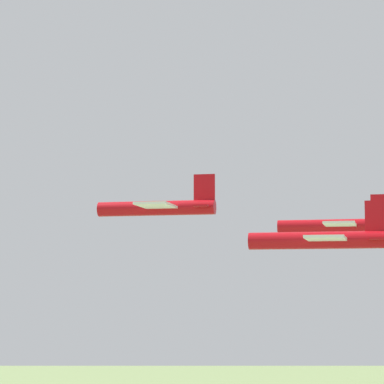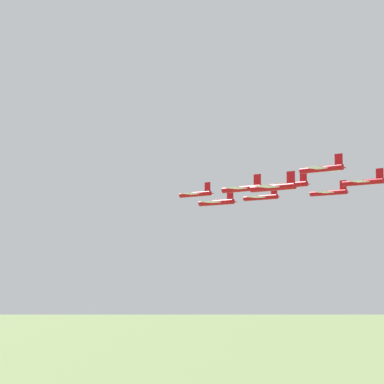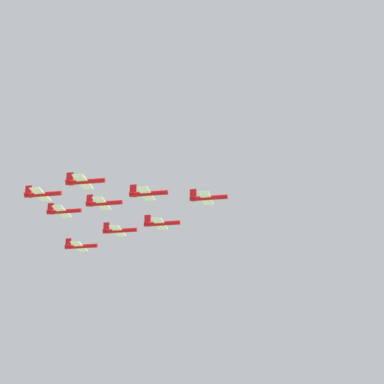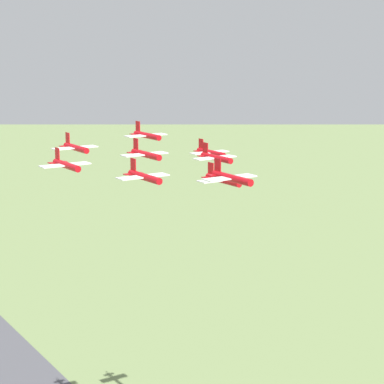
{
  "view_description": "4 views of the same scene",
  "coord_description": "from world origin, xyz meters",
  "px_view_note": "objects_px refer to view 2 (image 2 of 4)",
  "views": [
    {
      "loc": [
        -94.83,
        -36.44,
        79.77
      ],
      "look_at": [
        -19.27,
        -41.32,
        88.2
      ],
      "focal_mm": 85.0,
      "sensor_mm": 36.0,
      "label": 1
    },
    {
      "loc": [
        -185.84,
        -119.48,
        70.0
      ],
      "look_at": [
        -23.2,
        -38.99,
        87.02
      ],
      "focal_mm": 70.0,
      "sensor_mm": 36.0,
      "label": 2
    },
    {
      "loc": [
        158.51,
        -62.96,
        15.14
      ],
      "look_at": [
        -20.31,
        -42.6,
        88.29
      ],
      "focal_mm": 70.0,
      "sensor_mm": 36.0,
      "label": 3
    },
    {
      "loc": [
        74.15,
        34.13,
        108.32
      ],
      "look_at": [
        -15.33,
        -42.79,
        84.61
      ],
      "focal_mm": 70.0,
      "sensor_mm": 36.0,
      "label": 4
    }
  ],
  "objects_px": {
    "jet_5": "(330,193)",
    "jet_7": "(323,169)",
    "jet_2": "(262,197)",
    "jet_0": "(196,194)",
    "jet_8": "(365,182)",
    "jet_1": "(218,202)",
    "jet_3": "(243,189)",
    "jet_4": "(290,185)",
    "jet_6": "(274,187)"
  },
  "relations": [
    {
      "from": "jet_5",
      "to": "jet_7",
      "type": "bearing_deg",
      "value": -150.46
    },
    {
      "from": "jet_2",
      "to": "jet_0",
      "type": "bearing_deg",
      "value": 120.47
    },
    {
      "from": "jet_0",
      "to": "jet_5",
      "type": "height_order",
      "value": "jet_0"
    },
    {
      "from": "jet_2",
      "to": "jet_8",
      "type": "bearing_deg",
      "value": -90.0
    },
    {
      "from": "jet_1",
      "to": "jet_3",
      "type": "height_order",
      "value": "jet_3"
    },
    {
      "from": "jet_4",
      "to": "jet_6",
      "type": "bearing_deg",
      "value": -150.46
    },
    {
      "from": "jet_3",
      "to": "jet_5",
      "type": "xyz_separation_m",
      "value": [
        31.68,
        -9.26,
        1.42
      ]
    },
    {
      "from": "jet_8",
      "to": "jet_4",
      "type": "bearing_deg",
      "value": 120.47
    },
    {
      "from": "jet_2",
      "to": "jet_8",
      "type": "xyz_separation_m",
      "value": [
        -7.87,
        -26.93,
        1.72
      ]
    },
    {
      "from": "jet_4",
      "to": "jet_6",
      "type": "height_order",
      "value": "jet_4"
    },
    {
      "from": "jet_2",
      "to": "jet_7",
      "type": "xyz_separation_m",
      "value": [
        -23.71,
        -22.3,
        3.13
      ]
    },
    {
      "from": "jet_2",
      "to": "jet_5",
      "type": "xyz_separation_m",
      "value": [
        3.98,
        -15.78,
        0.84
      ]
    },
    {
      "from": "jet_3",
      "to": "jet_5",
      "type": "height_order",
      "value": "jet_5"
    },
    {
      "from": "jet_0",
      "to": "jet_2",
      "type": "distance_m",
      "value": 16.31
    },
    {
      "from": "jet_1",
      "to": "jet_4",
      "type": "xyz_separation_m",
      "value": [
        3.98,
        -15.78,
        3.64
      ]
    },
    {
      "from": "jet_6",
      "to": "jet_8",
      "type": "relative_size",
      "value": 1.0
    },
    {
      "from": "jet_0",
      "to": "jet_4",
      "type": "distance_m",
      "value": 28.06
    },
    {
      "from": "jet_2",
      "to": "jet_4",
      "type": "xyz_separation_m",
      "value": [
        -11.86,
        -11.15,
        1.46
      ]
    },
    {
      "from": "jet_1",
      "to": "jet_8",
      "type": "distance_m",
      "value": 32.78
    },
    {
      "from": "jet_2",
      "to": "jet_4",
      "type": "height_order",
      "value": "jet_4"
    },
    {
      "from": "jet_3",
      "to": "jet_7",
      "type": "relative_size",
      "value": 1.0
    },
    {
      "from": "jet_1",
      "to": "jet_8",
      "type": "relative_size",
      "value": 1.0
    },
    {
      "from": "jet_3",
      "to": "jet_8",
      "type": "bearing_deg",
      "value": -29.54
    },
    {
      "from": "jet_8",
      "to": "jet_6",
      "type": "bearing_deg",
      "value": 180.0
    },
    {
      "from": "jet_3",
      "to": "jet_5",
      "type": "distance_m",
      "value": 33.04
    },
    {
      "from": "jet_0",
      "to": "jet_7",
      "type": "height_order",
      "value": "jet_7"
    },
    {
      "from": "jet_3",
      "to": "jet_7",
      "type": "bearing_deg",
      "value": -59.53
    },
    {
      "from": "jet_6",
      "to": "jet_2",
      "type": "bearing_deg",
      "value": 40.36
    },
    {
      "from": "jet_3",
      "to": "jet_5",
      "type": "bearing_deg",
      "value": -0.0
    },
    {
      "from": "jet_2",
      "to": "jet_4",
      "type": "distance_m",
      "value": 16.34
    },
    {
      "from": "jet_2",
      "to": "jet_6",
      "type": "bearing_deg",
      "value": -139.64
    },
    {
      "from": "jet_1",
      "to": "jet_4",
      "type": "bearing_deg",
      "value": -59.53
    },
    {
      "from": "jet_5",
      "to": "jet_6",
      "type": "height_order",
      "value": "jet_5"
    },
    {
      "from": "jet_2",
      "to": "jet_8",
      "type": "distance_m",
      "value": 28.11
    },
    {
      "from": "jet_4",
      "to": "jet_7",
      "type": "bearing_deg",
      "value": -120.47
    },
    {
      "from": "jet_3",
      "to": "jet_6",
      "type": "relative_size",
      "value": 1.0
    },
    {
      "from": "jet_3",
      "to": "jet_4",
      "type": "xyz_separation_m",
      "value": [
        15.84,
        -4.63,
        2.04
      ]
    },
    {
      "from": "jet_2",
      "to": "jet_1",
      "type": "bearing_deg",
      "value": -180.0
    },
    {
      "from": "jet_3",
      "to": "jet_7",
      "type": "height_order",
      "value": "jet_7"
    },
    {
      "from": "jet_8",
      "to": "jet_2",
      "type": "bearing_deg",
      "value": 90.0
    },
    {
      "from": "jet_0",
      "to": "jet_1",
      "type": "distance_m",
      "value": 16.6
    },
    {
      "from": "jet_2",
      "to": "jet_3",
      "type": "xyz_separation_m",
      "value": [
        -27.7,
        -6.52,
        -0.58
      ]
    },
    {
      "from": "jet_3",
      "to": "jet_4",
      "type": "height_order",
      "value": "jet_4"
    },
    {
      "from": "jet_0",
      "to": "jet_7",
      "type": "xyz_separation_m",
      "value": [
        -19.73,
        -38.07,
        2.01
      ]
    },
    {
      "from": "jet_0",
      "to": "jet_5",
      "type": "xyz_separation_m",
      "value": [
        7.97,
        -31.56,
        -0.27
      ]
    },
    {
      "from": "jet_1",
      "to": "jet_0",
      "type": "bearing_deg",
      "value": 59.53
    },
    {
      "from": "jet_1",
      "to": "jet_5",
      "type": "xyz_separation_m",
      "value": [
        19.82,
        -20.41,
        3.03
      ]
    },
    {
      "from": "jet_0",
      "to": "jet_8",
      "type": "xyz_separation_m",
      "value": [
        -3.89,
        -42.71,
        0.6
      ]
    },
    {
      "from": "jet_4",
      "to": "jet_6",
      "type": "relative_size",
      "value": 1.0
    },
    {
      "from": "jet_5",
      "to": "jet_0",
      "type": "bearing_deg",
      "value": 120.47
    }
  ]
}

